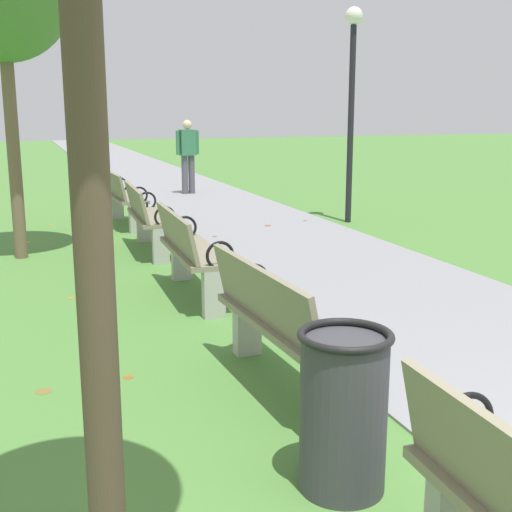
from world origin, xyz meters
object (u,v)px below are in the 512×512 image
object	(u,v)px
lamp_post	(352,82)
park_bench_2	(280,323)
park_bench_5	(122,197)
park_bench_4	(147,216)
trash_bin	(343,411)
park_bench_3	(190,251)
pedestrian_walking	(188,153)

from	to	relation	value
lamp_post	park_bench_2	bearing A→B (deg)	-120.94
park_bench_2	park_bench_5	bearing A→B (deg)	90.00
lamp_post	park_bench_5	bearing A→B (deg)	166.08
park_bench_2	park_bench_4	world-z (taller)	same
park_bench_2	park_bench_5	size ratio (longest dim) A/B	1.00
park_bench_2	trash_bin	xyz separation A→B (m)	(-0.15, -1.24, -0.06)
park_bench_5	trash_bin	xyz separation A→B (m)	(-0.15, -8.25, -0.06)
park_bench_4	park_bench_5	bearing A→B (deg)	90.00
lamp_post	park_bench_4	bearing A→B (deg)	-160.79
park_bench_3	lamp_post	xyz separation A→B (m)	(3.66, 3.62, 1.82)
park_bench_5	pedestrian_walking	distance (m)	4.18
park_bench_2	trash_bin	distance (m)	1.25
park_bench_5	trash_bin	bearing A→B (deg)	-91.02
park_bench_4	park_bench_3	bearing A→B (deg)	-90.00
park_bench_2	lamp_post	bearing A→B (deg)	59.06
trash_bin	lamp_post	distance (m)	8.49
park_bench_3	park_bench_4	world-z (taller)	same
pedestrian_walking	park_bench_5	bearing A→B (deg)	-118.92
park_bench_5	pedestrian_walking	xyz separation A→B (m)	(2.01, 3.64, 0.44)
park_bench_5	lamp_post	xyz separation A→B (m)	(3.66, -0.91, 1.82)
park_bench_4	lamp_post	size ratio (longest dim) A/B	0.46
pedestrian_walking	trash_bin	xyz separation A→B (m)	(-2.16, -11.89, -0.50)
park_bench_3	trash_bin	world-z (taller)	park_bench_3
trash_bin	park_bench_5	bearing A→B (deg)	88.98
park_bench_4	lamp_post	xyz separation A→B (m)	(3.66, 1.28, 1.82)
pedestrian_walking	trash_bin	distance (m)	12.10
park_bench_4	pedestrian_walking	world-z (taller)	pedestrian_walking
park_bench_4	pedestrian_walking	size ratio (longest dim) A/B	1.00
lamp_post	park_bench_3	bearing A→B (deg)	-135.29
park_bench_3	park_bench_4	xyz separation A→B (m)	(0.00, 2.35, 0.00)
park_bench_3	park_bench_4	distance (m)	2.35
trash_bin	park_bench_4	bearing A→B (deg)	88.61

